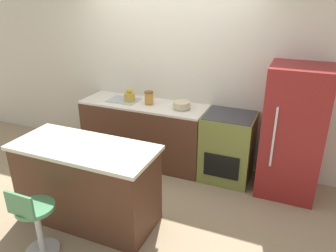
% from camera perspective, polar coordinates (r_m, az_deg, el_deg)
% --- Properties ---
extents(ground_plane, '(14.00, 14.00, 0.00)m').
position_cam_1_polar(ground_plane, '(4.68, -2.75, -8.21)').
color(ground_plane, '#998466').
extents(wall_back, '(8.00, 0.06, 2.60)m').
position_cam_1_polar(wall_back, '(4.73, 0.37, 9.27)').
color(wall_back, beige).
rests_on(wall_back, ground_plane).
extents(back_counter, '(1.82, 0.60, 0.92)m').
position_cam_1_polar(back_counter, '(4.83, -4.15, -1.11)').
color(back_counter, '#4C2D1E').
rests_on(back_counter, ground_plane).
extents(kitchen_island, '(1.55, 0.69, 0.91)m').
position_cam_1_polar(kitchen_island, '(3.72, -13.88, -9.65)').
color(kitchen_island, '#4C2D1E').
rests_on(kitchen_island, ground_plane).
extents(oven_range, '(0.65, 0.61, 0.92)m').
position_cam_1_polar(oven_range, '(4.45, 10.33, -3.60)').
color(oven_range, olive).
rests_on(oven_range, ground_plane).
extents(refrigerator, '(0.69, 0.67, 1.62)m').
position_cam_1_polar(refrigerator, '(4.22, 20.91, -1.04)').
color(refrigerator, maroon).
rests_on(refrigerator, ground_plane).
extents(stool_chair, '(0.37, 0.37, 0.77)m').
position_cam_1_polar(stool_chair, '(3.45, -22.08, -15.11)').
color(stool_chair, '#B7B7BC').
rests_on(stool_chair, ground_plane).
extents(kettle, '(0.15, 0.15, 0.19)m').
position_cam_1_polar(kettle, '(4.74, -6.72, 5.26)').
color(kettle, '#B29333').
rests_on(kettle, back_counter).
extents(mixing_bowl, '(0.24, 0.24, 0.09)m').
position_cam_1_polar(mixing_bowl, '(4.43, 2.37, 3.69)').
color(mixing_bowl, '#C1B28E').
rests_on(mixing_bowl, back_counter).
extents(canister_jar, '(0.13, 0.13, 0.17)m').
position_cam_1_polar(canister_jar, '(4.60, -3.33, 4.96)').
color(canister_jar, '#B77F33').
rests_on(canister_jar, back_counter).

